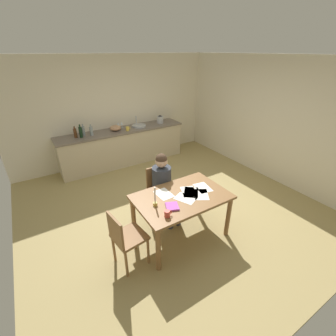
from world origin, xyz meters
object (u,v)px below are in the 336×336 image
Objects in this scene: teacup_on_counter at (128,129)px; book_magazine at (172,206)px; candlestick at (155,201)px; wine_glass_near_sink at (122,123)px; mixing_bowl at (115,128)px; wine_glass_by_kettle at (118,124)px; person_seated at (164,183)px; dining_table at (181,202)px; bottle_wine_red at (83,131)px; bottle_sauce at (91,131)px; bottle_oil at (75,133)px; coffee_mug at (167,214)px; bottle_vinegar at (81,132)px; chair_side_empty at (125,237)px; sink_unit at (139,126)px; chair_at_table at (159,189)px; stovetop_kettle at (160,119)px.

book_magazine is at bearing -102.05° from teacup_on_counter.
wine_glass_near_sink is (0.79, 3.14, 0.18)m from candlestick.
wine_glass_by_kettle reaches higher than mixing_bowl.
person_seated is 2.34m from teacup_on_counter.
dining_table is at bearing -91.84° from person_seated.
bottle_wine_red reaches higher than bottle_sauce.
person_seated reaches higher than bottle_oil.
wine_glass_by_kettle is (0.23, 2.60, 0.33)m from person_seated.
wine_glass_near_sink is (0.22, 0.13, 0.05)m from mixing_bowl.
person_seated is at bearing -92.47° from mixing_bowl.
coffee_mug is 3.24m from bottle_vinegar.
bottle_wine_red reaches higher than chair_side_empty.
wine_glass_near_sink is at bearing 82.85° from person_seated.
mixing_bowl is (0.83, 0.07, -0.06)m from bottle_vinegar.
bottle_oil reaches higher than book_magazine.
bottle_wine_red is 0.18m from bottle_sauce.
candlestick is at bearing -111.78° from sink_unit.
chair_side_empty is 3.43× the size of bottle_oil.
book_magazine is at bearing -41.07° from candlestick.
wine_glass_by_kettle is (0.96, 0.21, -0.02)m from bottle_vinegar.
chair_side_empty is 3.19m from bottle_wine_red.
mixing_bowl reaches higher than dining_table.
bottle_oil is at bearing 172.24° from bottle_sauce.
sink_unit is (0.75, 3.00, 0.28)m from dining_table.
chair_side_empty is 2.96× the size of candlestick.
coffee_mug is (-0.43, -0.29, 0.15)m from dining_table.
bottle_sauce is at bearing -174.17° from mixing_bowl.
stovetop_kettle is (1.37, 2.30, 0.50)m from chair_at_table.
stovetop_kettle reaches higher than mixing_bowl.
wine_glass_near_sink is at bearing 171.76° from stovetop_kettle.
chair_side_empty reaches higher than dining_table.
chair_at_table is at bearing -95.46° from wine_glass_by_kettle.
stovetop_kettle is at bearing 1.57° from bottle_vinegar.
candlestick is at bearing -121.38° from stovetop_kettle.
bottle_wine_red reaches higher than candlestick.
wine_glass_near_sink reaches higher than candlestick.
bottle_oil is 0.94m from mixing_bowl.
candlestick is 1.15× the size of bottle_sauce.
stovetop_kettle is (1.81, 3.28, 0.20)m from coffee_mug.
person_seated is 0.73m from candlestick.
dining_table is at bearing -97.44° from teacup_on_counter.
book_magazine is (-0.29, -0.70, 0.08)m from person_seated.
mixing_bowl is 0.26m from wine_glass_near_sink.
mixing_bowl reaches higher than chair_at_table.
bottle_oil is (-0.39, 3.28, 0.21)m from coffee_mug.
bottle_sauce is at bearing 99.13° from dining_table.
chair_at_table is 2.53m from wine_glass_near_sink.
sink_unit reaches higher than coffee_mug.
mixing_bowl is at bearing 87.28° from chair_at_table.
chair_at_table reaches higher than chair_side_empty.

